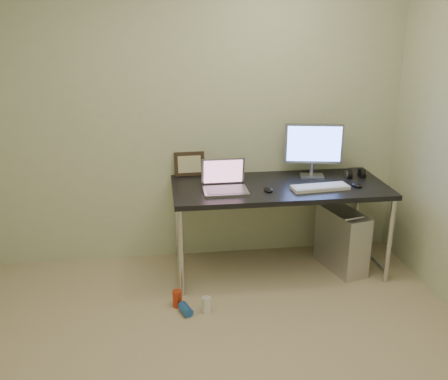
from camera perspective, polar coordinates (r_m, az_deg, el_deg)
The scene contains 16 objects.
wall_back at distance 4.18m, azimuth -3.15°, elevation 8.38°, with size 3.50×0.02×2.50m, color beige.
desk at distance 4.07m, azimuth 6.35°, elevation -0.39°, with size 1.72×0.75×0.75m.
tower_computer at distance 4.32m, azimuth 13.31°, elevation -5.55°, with size 0.34×0.54×0.55m.
cable_a at distance 4.59m, azimuth 11.18°, elevation -2.02°, with size 0.01×0.01×0.70m, color black.
cable_b at distance 4.61m, azimuth 12.31°, elevation -2.28°, with size 0.01×0.01×0.72m, color black.
can_red at distance 3.78m, azimuth -5.35°, elevation -12.26°, with size 0.07×0.07×0.13m, color #B73216.
can_white at distance 3.70m, azimuth -2.00°, elevation -13.00°, with size 0.07×0.07×0.12m, color white.
can_blue at distance 3.71m, azimuth -4.41°, elevation -13.45°, with size 0.07×0.07×0.13m, color #2255A9.
laptop at distance 3.89m, azimuth 0.06°, elevation 0.79°, with size 0.34×0.28×0.24m.
monitor at distance 4.22m, azimuth 10.19°, elevation 4.97°, with size 0.48×0.17×0.46m.
keyboard at distance 3.99m, azimuth 10.93°, elevation 0.29°, with size 0.45×0.15×0.03m, color silver.
mouse_right at distance 4.12m, azimuth 14.89°, elevation 0.65°, with size 0.07×0.11×0.04m, color black.
mouse_left at distance 3.89m, azimuth 5.10°, elevation 0.17°, with size 0.07×0.11×0.04m, color black.
headphones at distance 4.35m, azimuth 14.76°, elevation 1.78°, with size 0.16×0.10×0.11m.
picture_frame at distance 4.24m, azimuth -3.98°, elevation 3.00°, with size 0.26×0.03×0.20m, color black.
webcam at distance 4.17m, azimuth 0.78°, elevation 2.54°, with size 0.05×0.04×0.12m.
Camera 1 is at (-0.31, -2.34, 2.03)m, focal length 40.00 mm.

